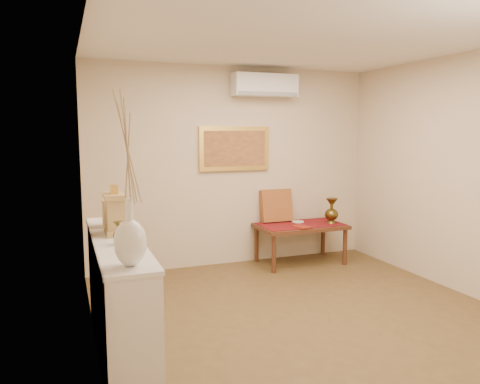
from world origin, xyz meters
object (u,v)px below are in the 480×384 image
mantel_clock (115,213)px  display_ledge (118,297)px  white_vase (128,181)px  wooden_chest (112,213)px  brass_urn_tall (332,208)px  low_table (300,229)px

mantel_clock → display_ledge: bearing=-94.5°
white_vase → display_ledge: white_vase is taller
mantel_clock → wooden_chest: (0.01, 0.33, -0.05)m
white_vase → brass_urn_tall: (3.10, 2.60, -0.75)m
mantel_clock → wooden_chest: bearing=89.0°
display_ledge → low_table: size_ratio=1.68×
white_vase → brass_urn_tall: 4.12m
brass_urn_tall → white_vase: bearing=-140.0°
white_vase → mantel_clock: size_ratio=2.67×
wooden_chest → mantel_clock: bearing=-91.0°
white_vase → display_ledge: (-0.00, 0.82, -1.04)m
white_vase → mantel_clock: (0.01, 1.02, -0.37)m
brass_urn_tall → mantel_clock: mantel_clock is taller
wooden_chest → low_table: bearing=26.9°
white_vase → wooden_chest: white_vase is taller
white_vase → wooden_chest: size_ratio=4.49×
brass_urn_tall → low_table: (-0.43, 0.10, -0.29)m
mantel_clock → low_table: mantel_clock is taller
display_ledge → wooden_chest: size_ratio=8.28×
brass_urn_tall → wooden_chest: 3.34m
low_table → brass_urn_tall: bearing=-13.1°
white_vase → low_table: 3.94m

